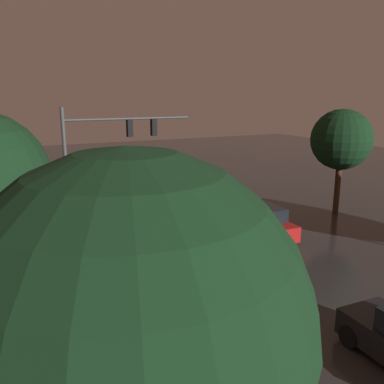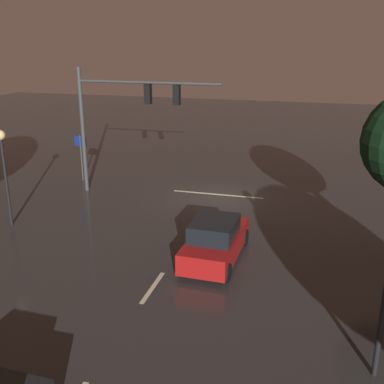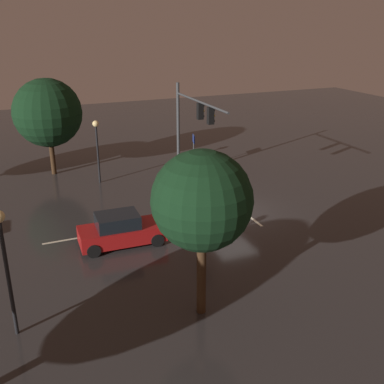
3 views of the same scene
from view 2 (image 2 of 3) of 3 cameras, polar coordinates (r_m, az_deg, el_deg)
ground_plane at (r=25.61m, az=2.88°, el=-0.60°), size 80.00×80.00×0.00m
traffic_signal_assembly at (r=25.27m, az=-8.22°, el=9.91°), size 7.75×0.47×6.76m
lane_dash_far at (r=21.97m, az=0.59°, el=-3.87°), size 0.16×2.20×0.01m
lane_dash_mid at (r=16.82m, az=-4.75°, el=-11.36°), size 0.16×2.20×0.01m
stop_bar at (r=26.03m, az=3.10°, el=-0.29°), size 5.00×0.16×0.01m
car_approaching at (r=18.35m, az=2.80°, el=-5.87°), size 2.02×4.42×1.70m
street_lamp_right_kerb at (r=22.51m, az=-21.76°, el=3.76°), size 0.44×0.44×4.42m
route_sign at (r=28.78m, az=-13.24°, el=5.17°), size 0.88×0.30×2.75m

